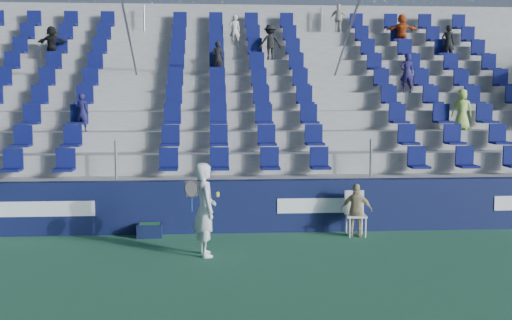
% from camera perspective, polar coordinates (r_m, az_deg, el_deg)
% --- Properties ---
extents(ground, '(70.00, 70.00, 0.00)m').
position_cam_1_polar(ground, '(11.82, -0.01, -9.65)').
color(ground, '#2D6944').
rests_on(ground, ground).
extents(sponsor_wall, '(24.00, 0.32, 1.20)m').
position_cam_1_polar(sponsor_wall, '(14.75, -0.86, -4.12)').
color(sponsor_wall, '#10163C').
rests_on(sponsor_wall, ground).
extents(grandstand, '(24.00, 8.17, 6.63)m').
position_cam_1_polar(grandstand, '(19.64, -1.72, 2.89)').
color(grandstand, '#AAAAA4').
rests_on(grandstand, ground).
extents(tennis_player, '(0.69, 0.75, 1.84)m').
position_cam_1_polar(tennis_player, '(12.59, -4.56, -4.40)').
color(tennis_player, silver).
rests_on(tennis_player, ground).
extents(line_judge_chair, '(0.47, 0.48, 1.00)m').
position_cam_1_polar(line_judge_chair, '(14.61, 8.79, -4.41)').
color(line_judge_chair, white).
rests_on(line_judge_chair, ground).
extents(line_judge, '(0.74, 0.44, 1.18)m').
position_cam_1_polar(line_judge, '(14.46, 8.93, -4.43)').
color(line_judge, tan).
rests_on(line_judge, ground).
extents(ball_bin, '(0.55, 0.36, 0.31)m').
position_cam_1_polar(ball_bin, '(14.48, -9.42, -6.13)').
color(ball_bin, '#0D1532').
rests_on(ball_bin, ground).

